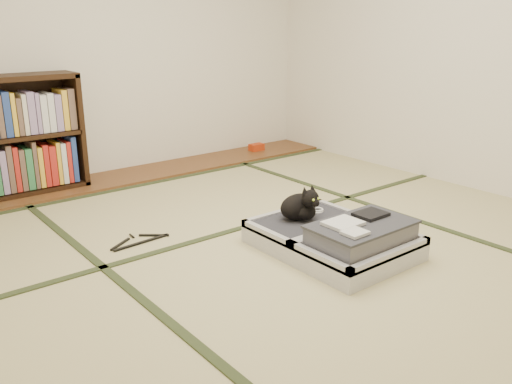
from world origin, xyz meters
TOP-DOWN VIEW (x-y plane):
  - floor at (0.00, 0.00)m, footprint 4.50×4.50m
  - wood_strip at (0.00, 2.00)m, footprint 4.00×0.50m
  - red_item at (1.40, 2.03)m, footprint 0.15×0.09m
  - tatami_borders at (0.00, 0.49)m, footprint 4.00×4.50m
  - suitcase at (0.17, -0.27)m, footprint 0.67×0.90m
  - cat at (0.15, 0.03)m, footprint 0.30×0.30m
  - cable_coil at (0.33, 0.07)m, footprint 0.09×0.09m
  - hanger at (-0.67, 0.61)m, footprint 0.40×0.19m

SIDE VIEW (x-z plane):
  - floor at x=0.00m, z-range 0.00..0.00m
  - tatami_borders at x=0.00m, z-range 0.00..0.01m
  - hanger at x=-0.67m, z-range 0.00..0.01m
  - wood_strip at x=0.00m, z-range 0.00..0.02m
  - red_item at x=1.40m, z-range 0.02..0.09m
  - suitcase at x=0.17m, z-range -0.04..0.23m
  - cable_coil at x=0.33m, z-range 0.13..0.15m
  - cat at x=0.15m, z-range 0.10..0.34m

